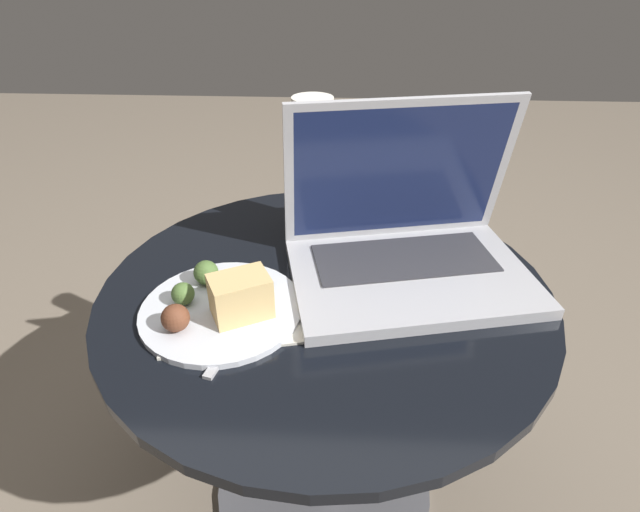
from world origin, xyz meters
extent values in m
plane|color=#726656|center=(0.00, 0.00, 0.00)|extent=(6.00, 6.00, 0.00)
cylinder|color=#515156|center=(0.00, 0.00, 0.01)|extent=(0.43, 0.43, 0.01)
cylinder|color=#515156|center=(0.00, 0.00, 0.25)|extent=(0.08, 0.08, 0.48)
cylinder|color=black|center=(0.00, 0.00, 0.50)|extent=(0.68, 0.68, 0.02)
cube|color=silver|center=(-0.12, -0.08, 0.51)|extent=(0.22, 0.18, 0.00)
cube|color=#B2B2B7|center=(0.13, 0.02, 0.52)|extent=(0.40, 0.31, 0.02)
cube|color=#333338|center=(0.12, 0.05, 0.53)|extent=(0.30, 0.17, 0.00)
cube|color=#B2B2B7|center=(0.11, 0.12, 0.65)|extent=(0.36, 0.13, 0.24)
cube|color=#19234C|center=(0.11, 0.11, 0.65)|extent=(0.33, 0.11, 0.22)
cylinder|color=gold|center=(-0.03, 0.18, 0.62)|extent=(0.07, 0.07, 0.22)
cylinder|color=white|center=(-0.03, 0.18, 0.74)|extent=(0.07, 0.07, 0.02)
cylinder|color=silver|center=(-0.14, -0.07, 0.52)|extent=(0.23, 0.23, 0.01)
cube|color=#DBB775|center=(-0.11, -0.08, 0.55)|extent=(0.09, 0.08, 0.06)
sphere|color=#4C6B33|center=(-0.18, -0.01, 0.54)|extent=(0.04, 0.04, 0.04)
sphere|color=#4C6B33|center=(-0.20, -0.06, 0.54)|extent=(0.03, 0.03, 0.03)
sphere|color=brown|center=(-0.19, -0.12, 0.54)|extent=(0.04, 0.04, 0.04)
cube|color=#B2B2B7|center=(-0.12, -0.13, 0.51)|extent=(0.05, 0.13, 0.00)
cube|color=#B2B2B7|center=(-0.09, -0.04, 0.51)|extent=(0.04, 0.06, 0.00)
camera|label=1|loc=(0.02, -0.62, 0.96)|focal=28.00mm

